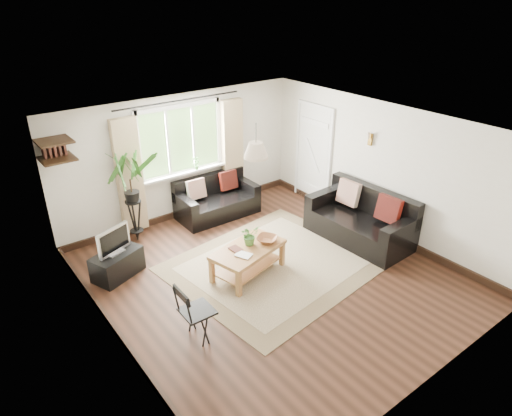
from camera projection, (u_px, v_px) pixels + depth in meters
floor at (271, 276)px, 7.24m from camera, size 5.50×5.50×0.00m
ceiling at (274, 129)px, 6.17m from camera, size 5.50×5.50×0.00m
wall_back at (181, 157)px, 8.66m from camera, size 5.00×0.02×2.40m
wall_front at (439, 302)px, 4.75m from camera, size 5.00×0.02×2.40m
wall_left at (108, 266)px, 5.35m from camera, size 0.02×5.50×2.40m
wall_right at (382, 170)px, 8.07m from camera, size 0.02×5.50×2.40m
rug at (275, 265)px, 7.52m from camera, size 3.42×3.03×0.02m
window at (181, 140)px, 8.48m from camera, size 2.50×0.16×2.16m
door at (313, 155)px, 9.35m from camera, size 0.06×0.96×2.06m
corner_shelf at (56, 150)px, 6.96m from camera, size 0.50×0.50×0.34m
pendant_lamp at (256, 146)px, 6.61m from camera, size 0.36×0.36×0.54m
wall_sconce at (369, 138)px, 8.00m from camera, size 0.12×0.12×0.28m
sofa_back at (217, 198)px, 8.97m from camera, size 1.59×0.82×0.74m
sofa_right at (360, 218)px, 8.08m from camera, size 1.90×1.00×0.88m
coffee_table at (248, 261)px, 7.19m from camera, size 1.30×0.90×0.48m
table_plant at (250, 235)px, 7.12m from camera, size 0.31×0.28×0.32m
bowl at (267, 239)px, 7.24m from camera, size 0.45×0.45×0.08m
book_a at (241, 258)px, 6.81m from camera, size 0.26×0.30×0.02m
book_b at (232, 251)px, 6.99m from camera, size 0.17×0.22×0.02m
tv_stand at (117, 264)px, 7.17m from camera, size 0.88×0.69×0.42m
tv at (114, 240)px, 6.98m from camera, size 0.63×0.40×0.46m
palm_stand at (132, 198)px, 7.90m from camera, size 0.81×0.81×1.67m
folding_chair at (197, 312)px, 5.81m from camera, size 0.44×0.44×0.83m
sill_plant at (196, 163)px, 8.77m from camera, size 0.14×0.10×0.27m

